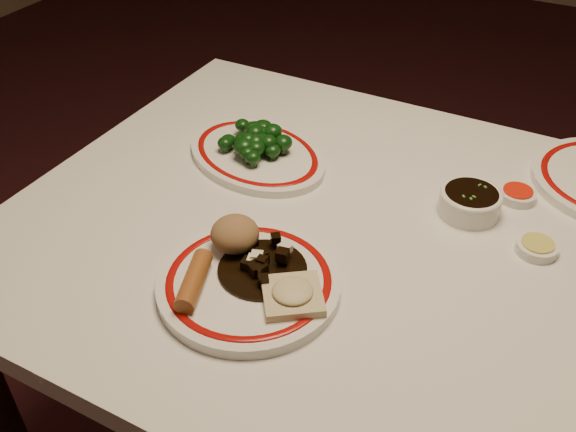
% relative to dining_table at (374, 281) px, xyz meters
% --- Properties ---
extents(dining_table, '(1.20, 0.90, 0.75)m').
position_rel_dining_table_xyz_m(dining_table, '(0.00, 0.00, 0.00)').
color(dining_table, silver).
rests_on(dining_table, ground).
extents(main_plate, '(0.34, 0.34, 0.02)m').
position_rel_dining_table_xyz_m(main_plate, '(-0.12, -0.19, 0.10)').
color(main_plate, white).
rests_on(main_plate, dining_table).
extents(rice_mound, '(0.07, 0.07, 0.05)m').
position_rel_dining_table_xyz_m(rice_mound, '(-0.18, -0.14, 0.14)').
color(rice_mound, olive).
rests_on(rice_mound, main_plate).
extents(spring_roll, '(0.06, 0.11, 0.03)m').
position_rel_dining_table_xyz_m(spring_roll, '(-0.18, -0.24, 0.12)').
color(spring_roll, '#955424').
rests_on(spring_roll, main_plate).
extents(fried_wonton, '(0.11, 0.11, 0.02)m').
position_rel_dining_table_xyz_m(fried_wonton, '(-0.05, -0.20, 0.12)').
color(fried_wonton, '#C9B88E').
rests_on(fried_wonton, main_plate).
extents(stirfry_heap, '(0.13, 0.13, 0.03)m').
position_rel_dining_table_xyz_m(stirfry_heap, '(-0.12, -0.16, 0.12)').
color(stirfry_heap, black).
rests_on(stirfry_heap, main_plate).
extents(broccoli_plate, '(0.34, 0.32, 0.02)m').
position_rel_dining_table_xyz_m(broccoli_plate, '(-0.29, 0.11, 0.10)').
color(broccoli_plate, white).
rests_on(broccoli_plate, dining_table).
extents(broccoli_pile, '(0.13, 0.12, 0.05)m').
position_rel_dining_table_xyz_m(broccoli_pile, '(-0.29, 0.12, 0.13)').
color(broccoli_pile, '#23471C').
rests_on(broccoli_pile, broccoli_plate).
extents(soy_bowl, '(0.10, 0.10, 0.04)m').
position_rel_dining_table_xyz_m(soy_bowl, '(0.11, 0.13, 0.11)').
color(soy_bowl, white).
rests_on(soy_bowl, dining_table).
extents(sweet_sour_dish, '(0.06, 0.06, 0.02)m').
position_rel_dining_table_xyz_m(sweet_sour_dish, '(0.17, 0.21, 0.10)').
color(sweet_sour_dish, white).
rests_on(sweet_sour_dish, dining_table).
extents(mustard_dish, '(0.06, 0.06, 0.02)m').
position_rel_dining_table_xyz_m(mustard_dish, '(0.23, 0.09, 0.10)').
color(mustard_dish, white).
rests_on(mustard_dish, dining_table).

